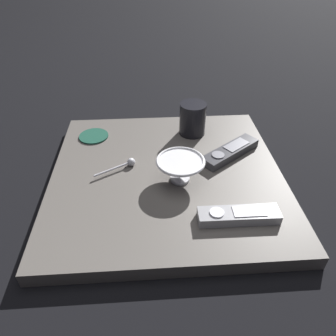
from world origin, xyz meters
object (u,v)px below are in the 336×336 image
(cereal_bowl, at_px, (180,169))
(tv_remote_far, at_px, (238,215))
(drink_coaster, at_px, (94,136))
(coffee_mug, at_px, (193,119))
(teaspoon, at_px, (127,164))
(tv_remote_near, at_px, (230,152))

(cereal_bowl, bearing_deg, tv_remote_far, 128.29)
(cereal_bowl, xyz_separation_m, tv_remote_far, (-0.12, 0.15, -0.02))
(tv_remote_far, xyz_separation_m, drink_coaster, (0.38, -0.39, -0.01))
(coffee_mug, relative_size, teaspoon, 0.93)
(cereal_bowl, distance_m, coffee_mug, 0.24)
(tv_remote_far, bearing_deg, tv_remote_near, -98.56)
(coffee_mug, distance_m, tv_remote_far, 0.39)
(teaspoon, bearing_deg, coffee_mug, -140.44)
(tv_remote_far, bearing_deg, coffee_mug, -81.53)
(teaspoon, height_order, drink_coaster, teaspoon)
(drink_coaster, bearing_deg, tv_remote_far, 134.37)
(cereal_bowl, distance_m, tv_remote_far, 0.20)
(coffee_mug, height_order, drink_coaster, coffee_mug)
(drink_coaster, bearing_deg, teaspoon, 123.88)
(cereal_bowl, height_order, drink_coaster, cereal_bowl)
(cereal_bowl, relative_size, tv_remote_near, 0.67)
(cereal_bowl, xyz_separation_m, teaspoon, (0.14, -0.07, -0.03))
(teaspoon, distance_m, drink_coaster, 0.20)
(tv_remote_near, xyz_separation_m, drink_coaster, (0.42, -0.13, -0.01))
(coffee_mug, bearing_deg, teaspoon, 39.56)
(coffee_mug, distance_m, teaspoon, 0.27)
(drink_coaster, bearing_deg, coffee_mug, -179.45)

